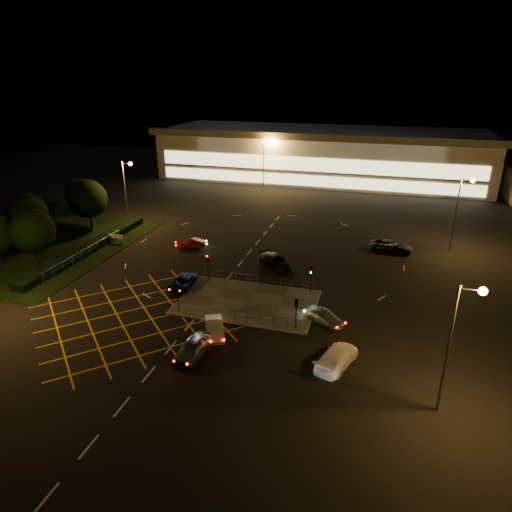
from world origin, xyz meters
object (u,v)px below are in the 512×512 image
(car_far_dkgrey, at_px, (276,261))
(car_approach_white, at_px, (337,357))
(signal_nw, at_px, (208,262))
(car_queue_white, at_px, (215,328))
(signal_sw, at_px, (178,292))
(car_near_silver, at_px, (192,348))
(car_circ_red, at_px, (191,244))
(car_right_silver, at_px, (324,316))
(signal_se, at_px, (296,308))
(car_left_blue, at_px, (182,283))
(car_east_grey, at_px, (391,246))
(signal_ne, at_px, (311,274))

(car_far_dkgrey, height_order, car_approach_white, car_approach_white)
(signal_nw, xyz_separation_m, car_queue_white, (5.00, -10.94, -1.67))
(signal_sw, bearing_deg, car_far_dkgrey, -115.23)
(car_near_silver, relative_size, car_circ_red, 1.24)
(signal_sw, relative_size, car_near_silver, 0.69)
(car_right_silver, xyz_separation_m, car_approach_white, (1.96, -6.61, 0.08))
(signal_se, xyz_separation_m, car_right_silver, (2.41, 2.04, -1.66))
(car_left_blue, bearing_deg, signal_nw, 50.05)
(car_right_silver, bearing_deg, car_approach_white, -129.95)
(car_near_silver, xyz_separation_m, car_circ_red, (-10.63, 23.91, -0.17))
(car_right_silver, distance_m, car_east_grey, 22.14)
(car_far_dkgrey, relative_size, car_right_silver, 1.29)
(car_far_dkgrey, relative_size, car_approach_white, 0.99)
(car_approach_white, bearing_deg, car_circ_red, -26.61)
(car_circ_red, bearing_deg, car_right_silver, 27.22)
(car_circ_red, xyz_separation_m, car_approach_white, (22.61, -21.84, 0.17))
(car_circ_red, bearing_deg, car_far_dkgrey, 49.40)
(car_near_silver, xyz_separation_m, car_east_grey, (15.95, 30.01, -0.00))
(signal_se, bearing_deg, car_right_silver, -139.71)
(signal_ne, xyz_separation_m, car_circ_red, (-18.24, 9.29, -1.76))
(car_left_blue, bearing_deg, car_east_grey, 37.09)
(car_approach_white, bearing_deg, signal_ne, -53.40)
(car_circ_red, bearing_deg, signal_nw, 7.53)
(signal_ne, bearing_deg, signal_se, -90.00)
(signal_sw, distance_m, car_near_silver, 8.11)
(signal_nw, relative_size, car_left_blue, 0.68)
(signal_ne, xyz_separation_m, car_right_silver, (2.41, -5.94, -1.66))
(signal_sw, bearing_deg, signal_ne, -146.35)
(signal_nw, relative_size, car_queue_white, 0.74)
(car_near_silver, bearing_deg, signal_ne, 66.46)
(signal_ne, xyz_separation_m, car_near_silver, (-7.61, -14.62, -1.59))
(car_far_dkgrey, bearing_deg, signal_se, -120.05)
(signal_nw, distance_m, signal_ne, 12.00)
(signal_nw, relative_size, car_right_silver, 0.76)
(car_right_silver, xyz_separation_m, car_east_grey, (5.93, 21.33, 0.07))
(car_approach_white, bearing_deg, signal_nw, -20.08)
(car_queue_white, xyz_separation_m, car_far_dkgrey, (1.60, 16.98, 0.07))
(signal_ne, xyz_separation_m, car_approach_white, (4.37, -12.55, -1.58))
(signal_ne, relative_size, car_east_grey, 0.56)
(signal_se, xyz_separation_m, car_queue_white, (-7.00, -2.96, -1.67))
(signal_sw, xyz_separation_m, car_approach_white, (16.37, -4.56, -1.58))
(signal_nw, xyz_separation_m, car_left_blue, (-2.10, -2.66, -1.72))
(car_near_silver, bearing_deg, car_approach_white, 13.75)
(car_near_silver, bearing_deg, car_east_grey, 65.96)
(signal_se, bearing_deg, signal_ne, -90.00)
(car_left_blue, height_order, car_approach_white, car_approach_white)
(car_right_silver, xyz_separation_m, car_circ_red, (-20.65, 15.23, -0.10))
(signal_nw, xyz_separation_m, car_circ_red, (-6.24, 9.29, -1.76))
(car_near_silver, relative_size, car_approach_white, 0.85)
(car_queue_white, bearing_deg, signal_nw, 88.07)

